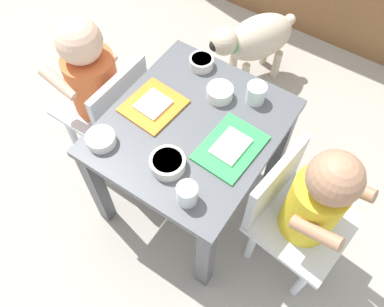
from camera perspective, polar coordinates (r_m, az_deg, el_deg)
ground_plane at (r=1.61m, az=0.00°, el=-5.72°), size 7.00×7.00×0.00m
dining_table at (r=1.29m, az=0.00°, el=1.77°), size 0.50×0.57×0.46m
seated_child_left at (r=1.45m, az=-13.73°, el=10.07°), size 0.29×0.29×0.64m
seated_child_right at (r=1.19m, az=16.55°, el=-6.77°), size 0.31×0.31×0.65m
dog at (r=1.84m, az=8.92°, el=15.75°), size 0.31×0.40×0.34m
food_tray_left at (r=1.26m, az=-5.53°, el=6.82°), size 0.17×0.19×0.02m
food_tray_right at (r=1.17m, az=5.50°, el=0.90°), size 0.16×0.21×0.02m
water_cup_left at (r=1.06m, az=-0.70°, el=-5.87°), size 0.06×0.06×0.07m
water_cup_right at (r=1.27m, az=9.06°, el=8.34°), size 0.06×0.06×0.06m
veggie_bowl_near at (r=1.27m, az=3.97°, el=8.67°), size 0.08×0.08×0.04m
cereal_bowl_right_side at (r=1.12m, az=-3.48°, el=-1.34°), size 0.10×0.10×0.04m
veggie_bowl_far at (r=1.20m, az=-12.83°, el=2.01°), size 0.09×0.09×0.03m
cereal_bowl_left_side at (r=1.36m, az=1.36°, el=12.89°), size 0.08×0.08×0.03m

